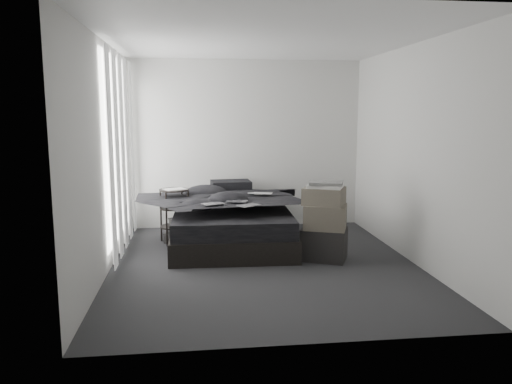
{
  "coord_description": "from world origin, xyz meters",
  "views": [
    {
      "loc": [
        -0.8,
        -5.69,
        1.8
      ],
      "look_at": [
        0.0,
        0.8,
        0.75
      ],
      "focal_mm": 35.0,
      "sensor_mm": 36.0,
      "label": 1
    }
  ],
  "objects": [
    {
      "name": "papers",
      "position": [
        -1.08,
        1.15,
        0.75
      ],
      "size": [
        0.35,
        0.32,
        0.01
      ],
      "primitive_type": "cube",
      "rotation": [
        0.0,
        0.0,
        0.48
      ],
      "color": "white",
      "rests_on": "side_stand"
    },
    {
      "name": "box_mid",
      "position": [
        0.77,
        0.11,
        0.54
      ],
      "size": [
        0.6,
        0.54,
        0.3
      ],
      "primitive_type": "cube",
      "rotation": [
        0.0,
        0.0,
        -0.36
      ],
      "color": "#5B5448",
      "rests_on": "box_lower"
    },
    {
      "name": "laptop",
      "position": [
        0.07,
        1.0,
        0.76
      ],
      "size": [
        0.39,
        0.31,
        0.03
      ],
      "primitive_type": "imported",
      "rotation": [
        0.0,
        0.0,
        -0.35
      ],
      "color": "silver",
      "rests_on": "duvet"
    },
    {
      "name": "pillow_lower",
      "position": [
        -0.34,
        1.77,
        0.57
      ],
      "size": [
        0.64,
        0.44,
        0.14
      ],
      "primitive_type": "cube",
      "rotation": [
        0.0,
        0.0,
        -0.03
      ],
      "color": "black",
      "rests_on": "mattress"
    },
    {
      "name": "wall_back",
      "position": [
        0.0,
        2.1,
        1.3
      ],
      "size": [
        3.6,
        0.01,
        2.6
      ],
      "primitive_type": "cube",
      "color": "silver",
      "rests_on": "ground"
    },
    {
      "name": "comic_b",
      "position": [
        -0.28,
        0.56,
        0.76
      ],
      "size": [
        0.3,
        0.23,
        0.01
      ],
      "primitive_type": "cube",
      "rotation": [
        0.0,
        0.0,
        -0.24
      ],
      "color": "black",
      "rests_on": "duvet"
    },
    {
      "name": "comic_c",
      "position": [
        -0.16,
        0.25,
        0.76
      ],
      "size": [
        0.31,
        0.29,
        0.01
      ],
      "primitive_type": "cube",
      "rotation": [
        0.0,
        0.0,
        0.58
      ],
      "color": "black",
      "rests_on": "duvet"
    },
    {
      "name": "box_lower",
      "position": [
        0.76,
        0.12,
        0.2
      ],
      "size": [
        0.65,
        0.6,
        0.39
      ],
      "primitive_type": "cube",
      "rotation": [
        0.0,
        0.0,
        -0.43
      ],
      "color": "black",
      "rests_on": "floor"
    },
    {
      "name": "box_upper",
      "position": [
        0.75,
        0.13,
        0.79
      ],
      "size": [
        0.59,
        0.55,
        0.21
      ],
      "primitive_type": "cube",
      "rotation": [
        0.0,
        0.0,
        -0.48
      ],
      "color": "#5B5448",
      "rests_on": "box_mid"
    },
    {
      "name": "mattress",
      "position": [
        -0.31,
        0.96,
        0.39
      ],
      "size": [
        1.58,
        2.07,
        0.22
      ],
      "primitive_type": "cube",
      "rotation": [
        0.0,
        0.0,
        -0.03
      ],
      "color": "black",
      "rests_on": "bed"
    },
    {
      "name": "pillow_upper",
      "position": [
        -0.27,
        1.75,
        0.71
      ],
      "size": [
        0.61,
        0.44,
        0.13
      ],
      "primitive_type": "cube",
      "rotation": [
        0.0,
        0.0,
        0.07
      ],
      "color": "black",
      "rests_on": "pillow_lower"
    },
    {
      "name": "wall_right",
      "position": [
        1.8,
        0.0,
        1.3
      ],
      "size": [
        0.01,
        4.2,
        2.6
      ],
      "primitive_type": "cube",
      "color": "silver",
      "rests_on": "ground"
    },
    {
      "name": "art_book_snake",
      "position": [
        0.77,
        0.11,
        0.96
      ],
      "size": [
        0.47,
        0.42,
        0.04
      ],
      "primitive_type": "cube",
      "rotation": [
        0.0,
        0.0,
        -0.33
      ],
      "color": "silver",
      "rests_on": "art_book_white"
    },
    {
      "name": "wall_front",
      "position": [
        0.0,
        -2.1,
        1.3
      ],
      "size": [
        3.6,
        0.01,
        2.6
      ],
      "primitive_type": "cube",
      "color": "silver",
      "rests_on": "ground"
    },
    {
      "name": "wall_left",
      "position": [
        -1.8,
        0.0,
        1.3
      ],
      "size": [
        0.01,
        4.2,
        2.6
      ],
      "primitive_type": "cube",
      "color": "silver",
      "rests_on": "ground"
    },
    {
      "name": "floor_books",
      "position": [
        -1.17,
        1.18,
        0.07
      ],
      "size": [
        0.18,
        0.22,
        0.13
      ],
      "primitive_type": "cube",
      "rotation": [
        0.0,
        0.0,
        -0.29
      ],
      "color": "black",
      "rests_on": "floor"
    },
    {
      "name": "ceiling",
      "position": [
        0.0,
        0.0,
        2.6
      ],
      "size": [
        3.6,
        4.2,
        0.01
      ],
      "primitive_type": "cube",
      "color": "white",
      "rests_on": "ground"
    },
    {
      "name": "window_left",
      "position": [
        -1.78,
        0.9,
        1.35
      ],
      "size": [
        0.02,
        2.0,
        2.3
      ],
      "primitive_type": "cube",
      "color": "white",
      "rests_on": "wall_left"
    },
    {
      "name": "comic_a",
      "position": [
        -0.58,
        0.42,
        0.75
      ],
      "size": [
        0.31,
        0.25,
        0.01
      ],
      "primitive_type": "cube",
      "rotation": [
        0.0,
        0.0,
        0.35
      ],
      "color": "black",
      "rests_on": "duvet"
    },
    {
      "name": "art_book_white",
      "position": [
        0.76,
        0.12,
        0.92
      ],
      "size": [
        0.5,
        0.46,
        0.04
      ],
      "primitive_type": "cube",
      "rotation": [
        0.0,
        0.0,
        -0.43
      ],
      "color": "silver",
      "rests_on": "box_upper"
    },
    {
      "name": "curtain_left",
      "position": [
        -1.73,
        0.9,
        1.28
      ],
      "size": [
        0.06,
        2.12,
        2.48
      ],
      "primitive_type": "cube",
      "color": "white",
      "rests_on": "wall_left"
    },
    {
      "name": "duvet",
      "position": [
        -0.32,
        0.91,
        0.63
      ],
      "size": [
        1.59,
        1.82,
        0.24
      ],
      "primitive_type": "imported",
      "rotation": [
        0.0,
        0.0,
        -0.03
      ],
      "color": "black",
      "rests_on": "mattress"
    },
    {
      "name": "floor",
      "position": [
        0.0,
        0.0,
        0.0
      ],
      "size": [
        3.6,
        4.2,
        0.01
      ],
      "primitive_type": "cube",
      "color": "#29292B",
      "rests_on": "ground"
    },
    {
      "name": "side_stand",
      "position": [
        -1.09,
        1.16,
        0.37
      ],
      "size": [
        0.51,
        0.51,
        0.74
      ],
      "primitive_type": "cylinder",
      "rotation": [
        0.0,
        0.0,
        0.31
      ],
      "color": "black",
      "rests_on": "floor"
    },
    {
      "name": "bed",
      "position": [
        -0.31,
        0.96,
        0.14
      ],
      "size": [
        1.64,
        2.13,
        0.28
      ],
      "primitive_type": "cube",
      "rotation": [
        0.0,
        0.0,
        -0.03
      ],
      "color": "black",
      "rests_on": "floor"
    }
  ]
}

